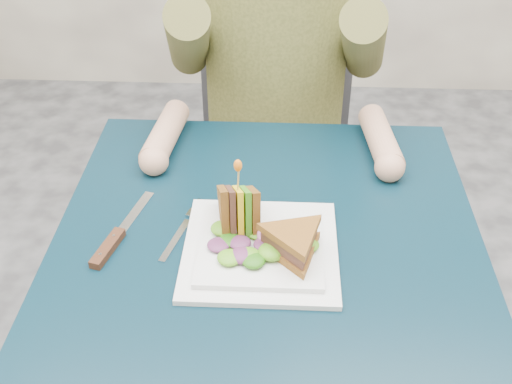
# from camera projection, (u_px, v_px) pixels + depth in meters

# --- Properties ---
(table) EXTENTS (0.75, 0.75, 0.73)m
(table) POSITION_uv_depth(u_px,v_px,m) (268.00, 262.00, 1.19)
(table) COLOR black
(table) RESTS_ON ground
(chair) EXTENTS (0.42, 0.40, 0.93)m
(chair) POSITION_uv_depth(u_px,v_px,m) (275.00, 131.00, 1.78)
(chair) COLOR #47474C
(chair) RESTS_ON ground
(diner) EXTENTS (0.54, 0.59, 0.74)m
(diner) POSITION_uv_depth(u_px,v_px,m) (277.00, 16.00, 1.47)
(diner) COLOR brown
(diner) RESTS_ON chair
(plate) EXTENTS (0.26, 0.26, 0.02)m
(plate) POSITION_uv_depth(u_px,v_px,m) (261.00, 248.00, 1.08)
(plate) COLOR white
(plate) RESTS_ON table
(sandwich_flat) EXTENTS (0.18, 0.18, 0.05)m
(sandwich_flat) POSITION_uv_depth(u_px,v_px,m) (294.00, 243.00, 1.04)
(sandwich_flat) COLOR brown
(sandwich_flat) RESTS_ON plate
(sandwich_upright) EXTENTS (0.09, 0.15, 0.15)m
(sandwich_upright) POSITION_uv_depth(u_px,v_px,m) (239.00, 210.00, 1.09)
(sandwich_upright) COLOR brown
(sandwich_upright) RESTS_ON plate
(fork) EXTENTS (0.06, 0.18, 0.01)m
(fork) POSITION_uv_depth(u_px,v_px,m) (182.00, 230.00, 1.13)
(fork) COLOR silver
(fork) RESTS_ON table
(knife) EXTENTS (0.07, 0.22, 0.02)m
(knife) POSITION_uv_depth(u_px,v_px,m) (113.00, 241.00, 1.10)
(knife) COLOR silver
(knife) RESTS_ON table
(toothpick) EXTENTS (0.01, 0.01, 0.06)m
(toothpick) POSITION_uv_depth(u_px,v_px,m) (238.00, 180.00, 1.06)
(toothpick) COLOR tan
(toothpick) RESTS_ON sandwich_upright
(toothpick_frill) EXTENTS (0.01, 0.01, 0.02)m
(toothpick_frill) POSITION_uv_depth(u_px,v_px,m) (238.00, 166.00, 1.04)
(toothpick_frill) COLOR orange
(toothpick_frill) RESTS_ON sandwich_upright
(lettuce_spill) EXTENTS (0.15, 0.13, 0.02)m
(lettuce_spill) POSITION_uv_depth(u_px,v_px,m) (264.00, 235.00, 1.08)
(lettuce_spill) COLOR #337A14
(lettuce_spill) RESTS_ON plate
(onion_ring) EXTENTS (0.04, 0.04, 0.02)m
(onion_ring) POSITION_uv_depth(u_px,v_px,m) (270.00, 235.00, 1.07)
(onion_ring) COLOR #9E4C7A
(onion_ring) RESTS_ON plate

